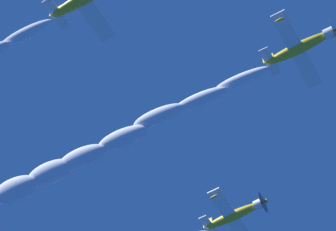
{
  "coord_description": "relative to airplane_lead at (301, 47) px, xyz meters",
  "views": [
    {
      "loc": [
        -6.55,
        -37.85,
        1.85
      ],
      "look_at": [
        -17.85,
        2.63,
        55.06
      ],
      "focal_mm": 78.68,
      "sensor_mm": 36.0,
      "label": 1
    }
  ],
  "objects": [
    {
      "name": "airplane_left_wingman",
      "position": [
        -9.9,
        16.99,
        -2.26
      ],
      "size": [
        7.36,
        8.19,
        2.45
      ],
      "color": "gold"
    },
    {
      "name": "smoke_trail_lead",
      "position": [
        -22.31,
        5.63,
        -1.74
      ],
      "size": [
        30.19,
        8.81,
        4.27
      ],
      "color": "white"
    },
    {
      "name": "airplane_lead",
      "position": [
        0.0,
        0.0,
        0.0
      ],
      "size": [
        7.36,
        8.17,
        2.5
      ],
      "color": "gold"
    }
  ]
}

